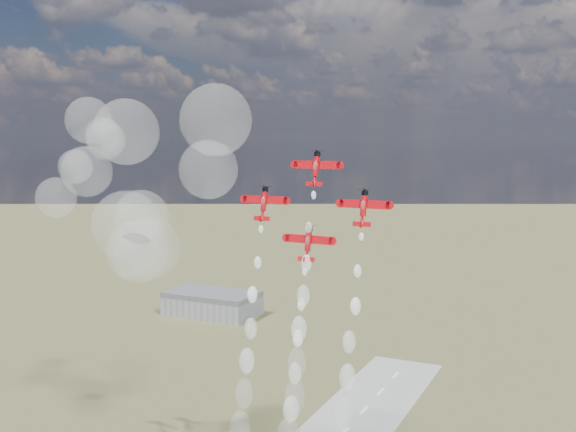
% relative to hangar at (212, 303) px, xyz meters
% --- Properties ---
extents(hangar, '(50.00, 28.00, 13.00)m').
position_rel_hangar_xyz_m(hangar, '(0.00, 0.00, 0.00)').
color(hangar, gray).
rests_on(hangar, ground).
extents(plane_lead, '(11.37, 4.31, 7.98)m').
position_rel_hangar_xyz_m(plane_lead, '(135.73, -172.49, 84.87)').
color(plane_lead, red).
rests_on(plane_lead, ground).
extents(plane_left, '(11.37, 4.31, 7.98)m').
position_rel_hangar_xyz_m(plane_left, '(123.55, -174.61, 76.61)').
color(plane_left, red).
rests_on(plane_left, ground).
extents(plane_right, '(11.37, 4.31, 7.98)m').
position_rel_hangar_xyz_m(plane_right, '(147.92, -174.61, 76.61)').
color(plane_right, red).
rests_on(plane_right, ground).
extents(plane_slot, '(11.37, 4.31, 7.98)m').
position_rel_hangar_xyz_m(plane_slot, '(135.73, -176.74, 68.34)').
color(plane_slot, red).
rests_on(plane_slot, ground).
extents(smoke_trail_lead, '(5.10, 16.66, 54.73)m').
position_rel_hangar_xyz_m(smoke_trail_lead, '(135.97, -184.49, 37.88)').
color(smoke_trail_lead, white).
rests_on(smoke_trail_lead, plane_lead).
extents(smoke_trail_left, '(5.10, 15.96, 54.15)m').
position_rel_hangar_xyz_m(smoke_trail_left, '(123.82, -186.43, 29.81)').
color(smoke_trail_left, white).
rests_on(smoke_trail_left, plane_left).
extents(drifted_smoke_cloud, '(61.46, 38.67, 59.48)m').
position_rel_hangar_xyz_m(drifted_smoke_cloud, '(72.91, -153.50, 77.45)').
color(drifted_smoke_cloud, white).
rests_on(drifted_smoke_cloud, ground).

